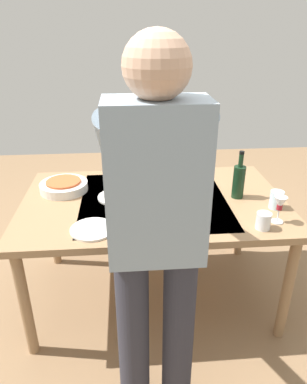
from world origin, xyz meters
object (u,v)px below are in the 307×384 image
(wine_glass_left, at_px, (280,205))
(water_cup_near_right, at_px, (263,221))
(dinner_plate_near, at_px, (117,197))
(dinner_plate_far, at_px, (92,229))
(wine_bottle, at_px, (239,181))
(water_cup_near_left, at_px, (196,220))
(person_server, at_px, (156,233))
(chair_near, at_px, (180,173))
(wine_glass_right, at_px, (189,165))
(serving_bowl_pasta, at_px, (64,186))
(dining_table, at_px, (154,209))
(water_cup_far_left, at_px, (276,200))

(wine_glass_left, relative_size, water_cup_near_right, 1.69)
(dinner_plate_near, height_order, dinner_plate_far, same)
(wine_bottle, distance_m, water_cup_near_left, 0.48)
(person_server, distance_m, wine_bottle, 0.94)
(water_cup_near_left, bearing_deg, dinner_plate_far, -3.14)
(chair_near, distance_m, person_server, 1.72)
(chair_near, xyz_separation_m, wine_glass_right, (0.03, 0.58, 0.30))
(serving_bowl_pasta, xyz_separation_m, dinner_plate_far, (-0.21, 0.50, -0.03))
(wine_bottle, bearing_deg, wine_glass_left, 111.80)
(water_cup_near_left, bearing_deg, dining_table, -61.87)
(wine_bottle, bearing_deg, water_cup_near_right, 93.72)
(person_server, relative_size, dinner_plate_near, 7.34)
(water_cup_near_left, bearing_deg, wine_bottle, -133.12)
(chair_near, bearing_deg, person_server, 77.77)
(dinner_plate_near, bearing_deg, serving_bowl_pasta, -21.76)
(wine_glass_left, bearing_deg, water_cup_far_left, -108.72)
(water_cup_near_right, xyz_separation_m, dinner_plate_far, (0.88, -0.05, -0.04))
(water_cup_far_left, height_order, dinner_plate_far, water_cup_far_left)
(chair_near, height_order, dinner_plate_far, chair_near)
(wine_bottle, relative_size, wine_glass_left, 1.96)
(person_server, relative_size, water_cup_near_right, 18.94)
(dinner_plate_near, distance_m, dinner_plate_far, 0.39)
(dining_table, relative_size, water_cup_near_right, 17.77)
(wine_bottle, bearing_deg, dinner_plate_far, 20.29)
(water_cup_near_left, relative_size, water_cup_far_left, 0.98)
(water_cup_near_left, distance_m, water_cup_far_left, 0.54)
(chair_near, bearing_deg, dinner_plate_far, 61.80)
(wine_bottle, xyz_separation_m, dinner_plate_near, (0.74, -0.05, -0.10))
(dining_table, bearing_deg, wine_bottle, 179.01)
(water_cup_far_left, relative_size, serving_bowl_pasta, 0.35)
(person_server, bearing_deg, wine_glass_left, -148.33)
(water_cup_near_right, xyz_separation_m, dinner_plate_near, (0.76, -0.42, -0.04))
(wine_glass_left, bearing_deg, chair_near, -74.02)
(wine_glass_left, height_order, serving_bowl_pasta, wine_glass_left)
(person_server, distance_m, water_cup_far_left, 0.97)
(water_cup_far_left, xyz_separation_m, dinner_plate_near, (0.92, -0.21, -0.05))
(dining_table, bearing_deg, dinner_plate_far, 43.53)
(wine_bottle, distance_m, serving_bowl_pasta, 1.09)
(wine_glass_right, relative_size, dinner_plate_far, 0.66)
(water_cup_near_left, distance_m, water_cup_near_right, 0.35)
(chair_near, relative_size, dinner_plate_far, 3.96)
(person_server, xyz_separation_m, wine_glass_right, (-0.32, -1.04, -0.13))
(wine_glass_left, xyz_separation_m, dinner_plate_far, (0.98, 0.00, -0.10))
(person_server, height_order, water_cup_near_right, person_server)
(person_server, distance_m, serving_bowl_pasta, 1.07)
(wine_bottle, bearing_deg, water_cup_far_left, 138.89)
(person_server, bearing_deg, dining_table, -94.04)
(dinner_plate_near, bearing_deg, wine_bottle, 176.20)
(dining_table, xyz_separation_m, wine_glass_right, (-0.27, -0.29, 0.17))
(person_server, distance_m, water_cup_near_right, 0.72)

